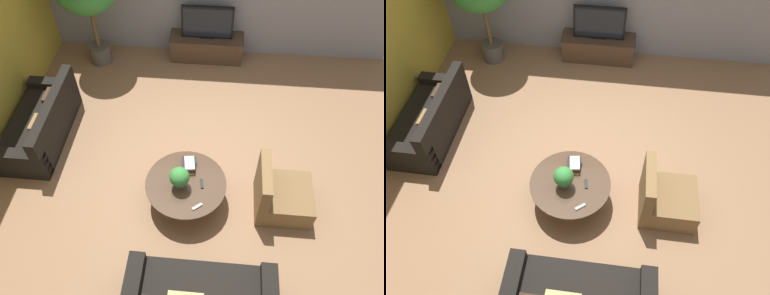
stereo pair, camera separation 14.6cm
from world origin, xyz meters
The scene contains 10 objects.
ground_plane centered at (0.00, 0.00, 0.00)m, with size 24.00×24.00×0.00m, color #8C6647.
media_console centered at (0.00, 2.94, 0.26)m, with size 1.48×0.50×0.51m.
television centered at (0.00, 2.94, 0.83)m, with size 1.01×0.13×0.66m.
coffee_table centered at (-0.07, -0.54, 0.31)m, with size 1.17×1.17×0.44m.
couch_by_wall centered at (-2.62, 0.51, 0.28)m, with size 0.84×1.84×0.84m.
armchair_wicker centered at (1.30, -0.53, 0.27)m, with size 0.80×0.76×0.86m.
potted_plant_tabletop centered at (-0.16, -0.60, 0.64)m, with size 0.29×0.29×0.36m.
book_stack centered at (-0.06, -0.27, 0.49)m, with size 0.23×0.30×0.12m.
remote_black centered at (0.15, -0.54, 0.45)m, with size 0.04×0.16×0.02m, color black.
remote_silver centered at (0.12, -0.92, 0.45)m, with size 0.04×0.16×0.02m, color gray.
Camera 1 is at (0.28, -3.52, 4.93)m, focal length 35.00 mm.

